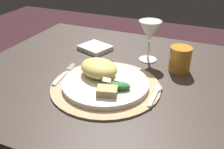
{
  "coord_description": "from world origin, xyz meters",
  "views": [
    {
      "loc": [
        0.23,
        -0.72,
        1.15
      ],
      "look_at": [
        -0.06,
        -0.04,
        0.75
      ],
      "focal_mm": 41.85,
      "sensor_mm": 36.0,
      "label": 1
    }
  ],
  "objects_px": {
    "dining_table": "(131,122)",
    "spoon": "(156,92)",
    "dinner_plate": "(106,83)",
    "napkin": "(95,48)",
    "wine_glass": "(150,32)",
    "amber_tumbler": "(180,59)",
    "fork": "(63,75)"
  },
  "relations": [
    {
      "from": "dining_table",
      "to": "spoon",
      "type": "xyz_separation_m",
      "value": [
        0.1,
        -0.07,
        0.19
      ]
    },
    {
      "from": "napkin",
      "to": "wine_glass",
      "type": "relative_size",
      "value": 0.76
    },
    {
      "from": "spoon",
      "to": "amber_tumbler",
      "type": "relative_size",
      "value": 1.4
    },
    {
      "from": "dining_table",
      "to": "napkin",
      "type": "distance_m",
      "value": 0.33
    },
    {
      "from": "napkin",
      "to": "dining_table",
      "type": "bearing_deg",
      "value": -36.47
    },
    {
      "from": "fork",
      "to": "spoon",
      "type": "xyz_separation_m",
      "value": [
        0.31,
        0.02,
        0.0
      ]
    },
    {
      "from": "wine_glass",
      "to": "amber_tumbler",
      "type": "relative_size",
      "value": 1.73
    },
    {
      "from": "fork",
      "to": "napkin",
      "type": "relative_size",
      "value": 1.35
    },
    {
      "from": "dining_table",
      "to": "wine_glass",
      "type": "height_order",
      "value": "wine_glass"
    },
    {
      "from": "wine_glass",
      "to": "dining_table",
      "type": "bearing_deg",
      "value": -92.5
    },
    {
      "from": "dinner_plate",
      "to": "amber_tumbler",
      "type": "distance_m",
      "value": 0.28
    },
    {
      "from": "napkin",
      "to": "amber_tumbler",
      "type": "height_order",
      "value": "amber_tumbler"
    },
    {
      "from": "dining_table",
      "to": "napkin",
      "type": "height_order",
      "value": "napkin"
    },
    {
      "from": "spoon",
      "to": "dining_table",
      "type": "bearing_deg",
      "value": 144.29
    },
    {
      "from": "dinner_plate",
      "to": "spoon",
      "type": "height_order",
      "value": "dinner_plate"
    },
    {
      "from": "spoon",
      "to": "napkin",
      "type": "bearing_deg",
      "value": 143.76
    },
    {
      "from": "dining_table",
      "to": "dinner_plate",
      "type": "relative_size",
      "value": 4.17
    },
    {
      "from": "dinner_plate",
      "to": "napkin",
      "type": "xyz_separation_m",
      "value": [
        -0.16,
        0.25,
        -0.0
      ]
    },
    {
      "from": "dinner_plate",
      "to": "napkin",
      "type": "distance_m",
      "value": 0.3
    },
    {
      "from": "dining_table",
      "to": "dinner_plate",
      "type": "distance_m",
      "value": 0.22
    },
    {
      "from": "napkin",
      "to": "spoon",
      "type": "bearing_deg",
      "value": -36.24
    },
    {
      "from": "dining_table",
      "to": "wine_glass",
      "type": "relative_size",
      "value": 7.36
    },
    {
      "from": "fork",
      "to": "amber_tumbler",
      "type": "bearing_deg",
      "value": 30.05
    },
    {
      "from": "dining_table",
      "to": "wine_glass",
      "type": "bearing_deg",
      "value": 87.5
    },
    {
      "from": "dining_table",
      "to": "fork",
      "type": "height_order",
      "value": "fork"
    },
    {
      "from": "wine_glass",
      "to": "napkin",
      "type": "bearing_deg",
      "value": 177.65
    },
    {
      "from": "dinner_plate",
      "to": "fork",
      "type": "xyz_separation_m",
      "value": [
        -0.15,
        0.0,
        -0.0
      ]
    },
    {
      "from": "dinner_plate",
      "to": "fork",
      "type": "bearing_deg",
      "value": 178.72
    },
    {
      "from": "napkin",
      "to": "wine_glass",
      "type": "height_order",
      "value": "wine_glass"
    },
    {
      "from": "fork",
      "to": "wine_glass",
      "type": "bearing_deg",
      "value": 47.66
    },
    {
      "from": "dinner_plate",
      "to": "spoon",
      "type": "distance_m",
      "value": 0.16
    },
    {
      "from": "fork",
      "to": "wine_glass",
      "type": "distance_m",
      "value": 0.34
    }
  ]
}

